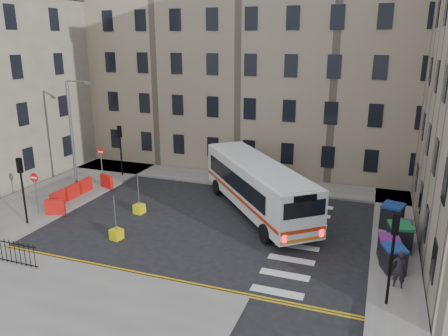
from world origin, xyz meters
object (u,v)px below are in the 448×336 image
Objects in this scene: wheelie_bin_a at (394,258)px; pedestrian at (399,269)px; wheelie_bin_c at (399,237)px; bollard_yellow at (139,209)px; wheelie_bin_e at (392,216)px; wheelie_bin_b at (388,248)px; bollard_chevron at (117,234)px; streetlamp at (72,135)px; bus at (257,184)px; wheelie_bin_d at (401,232)px.

pedestrian reaches higher than wheelie_bin_a.
bollard_yellow is at bearing 168.73° from wheelie_bin_c.
wheelie_bin_e is at bearing 85.62° from wheelie_bin_c.
wheelie_bin_e is (-0.34, 2.88, 0.02)m from wheelie_bin_c.
wheelie_bin_a is 1.12× the size of wheelie_bin_b.
bollard_chevron is (-14.66, -1.34, -0.48)m from wheelie_bin_a.
bollard_chevron is (7.19, -5.79, -4.04)m from streetlamp.
wheelie_bin_e reaches higher than wheelie_bin_c.
pedestrian is (8.52, -6.78, -0.88)m from bus.
bus is 9.14m from wheelie_bin_c.
wheelie_bin_a is 0.88× the size of wheelie_bin_e.
pedestrian is (0.20, -1.49, 0.26)m from wheelie_bin_a.
bollard_chevron is at bearing -176.90° from wheelie_bin_c.
pedestrian reaches higher than bollard_yellow.
pedestrian is at bearing -82.13° from wheelie_bin_d.
streetlamp reaches higher than wheelie_bin_e.
wheelie_bin_e is at bearing -85.79° from pedestrian.
wheelie_bin_b is 0.96× the size of wheelie_bin_d.
wheelie_bin_e is 6.82m from pedestrian.
pedestrian is at bearing -14.29° from bollard_yellow.
bollard_yellow is at bearing -153.72° from wheelie_bin_e.
wheelie_bin_e is 15.68m from bollard_yellow.
wheelie_bin_b is 0.70× the size of pedestrian.
wheelie_bin_b is 14.64m from bollard_chevron.
wheelie_bin_d is at bearing -51.96° from bus.
pedestrian is (0.24, -6.82, 0.15)m from wheelie_bin_e.
wheelie_bin_b is (21.62, -3.36, -3.56)m from streetlamp.
wheelie_bin_d is 0.73× the size of pedestrian.
wheelie_bin_e is at bearing 114.09° from wheelie_bin_d.
bollard_chevron is at bearing -78.43° from bollard_yellow.
bus reaches higher than wheelie_bin_d.
wheelie_bin_c is 3.94m from pedestrian.
wheelie_bin_c is 2.48× the size of bollard_yellow.
bus reaches higher than bollard_chevron.
wheelie_bin_b is (-0.23, 1.10, -0.01)m from wheelie_bin_a.
bus is 7.51× the size of wheelie_bin_c.
bus is at bearing 21.39° from bollard_yellow.
streetlamp is 6.28× the size of wheelie_bin_d.
wheelie_bin_a is 1.12m from wheelie_bin_b.
bus is (13.53, 0.83, -2.42)m from streetlamp.
wheelie_bin_e is at bearing 24.49° from bollard_chevron.
wheelie_bin_c is (0.53, 1.35, 0.10)m from wheelie_bin_b.
wheelie_bin_d is 0.82× the size of wheelie_bin_e.
wheelie_bin_b is at bearing -122.54° from wheelie_bin_c.
wheelie_bin_d is 2.16× the size of bollard_chevron.
bollard_chevron is at bearing -152.18° from wheelie_bin_d.
bollard_yellow is (-15.75, 0.05, -0.57)m from wheelie_bin_c.
bollard_chevron is at bearing 1.58° from pedestrian.
bus reaches higher than bollard_yellow.
wheelie_bin_c is at bearing -0.19° from bollard_yellow.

